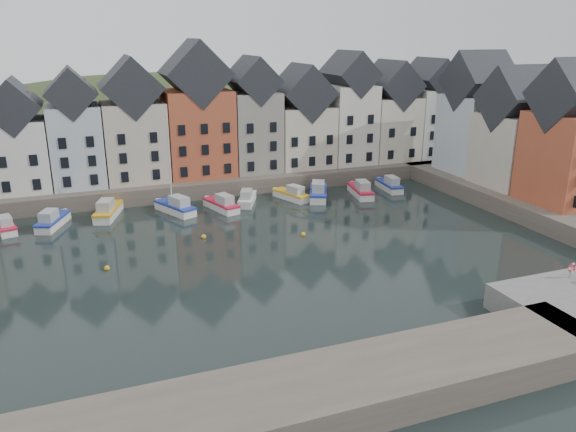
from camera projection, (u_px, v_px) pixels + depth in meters
ground at (264, 261)px, 52.77m from camera, size 260.00×260.00×0.00m
far_quay at (197, 178)px, 79.13m from camera, size 90.00×16.00×2.00m
right_quay at (547, 202)px, 67.61m from camera, size 14.00×54.00×2.00m
near_wall at (217, 419)px, 29.53m from camera, size 50.00×6.00×2.00m
hillside at (174, 242)px, 108.12m from camera, size 153.60×70.40×64.00m
far_terrace at (221, 122)px, 76.00m from camera, size 72.37×8.16×17.78m
right_terrace at (519, 131)px, 69.34m from camera, size 8.30×24.25×16.36m
mooring_buoys at (210, 245)px, 56.11m from camera, size 20.50×5.50×0.50m
boat_a at (5, 226)px, 60.36m from camera, size 2.95×5.61×2.06m
boat_b at (52, 221)px, 61.74m from camera, size 3.87×6.23×2.29m
boat_c at (108, 211)px, 65.01m from camera, size 3.94×6.80×2.50m
boat_d at (176, 207)px, 66.53m from camera, size 4.34×6.53×12.00m
boat_e at (222, 205)px, 67.66m from camera, size 3.45×6.19×2.27m
boat_f at (247, 199)px, 70.25m from camera, size 3.83×5.74×2.12m
boat_g at (292, 195)px, 71.98m from camera, size 3.58×5.88×2.16m
boat_h at (318, 192)px, 72.52m from camera, size 4.73×7.05×2.61m
boat_i at (361, 191)px, 73.62m from camera, size 3.06×6.51×2.40m
boat_j at (389, 185)px, 76.42m from camera, size 2.40×5.96×2.23m
life_ring_post at (572, 268)px, 43.89m from camera, size 0.80×0.17×1.30m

